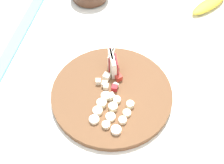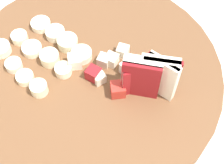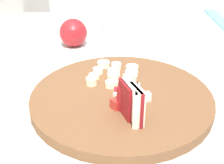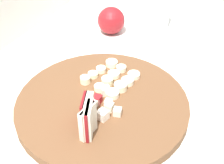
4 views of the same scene
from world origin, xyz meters
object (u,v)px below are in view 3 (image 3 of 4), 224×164
object	(u,v)px
apple_dice_pile	(127,96)
banana_slice_rows	(115,75)
apple_wedge_fan	(132,103)
small_jar	(113,15)
cutting_board	(121,98)
whole_apple	(73,33)

from	to	relation	value
apple_dice_pile	banana_slice_rows	world-z (taller)	apple_dice_pile
apple_wedge_fan	small_jar	bearing A→B (deg)	2.76
banana_slice_rows	small_jar	size ratio (longest dim) A/B	0.99
cutting_board	apple_dice_pile	size ratio (longest dim) A/B	3.80
small_jar	whole_apple	xyz separation A→B (m)	(-0.08, 0.12, -0.03)
banana_slice_rows	apple_dice_pile	bearing A→B (deg)	-167.46
cutting_board	small_jar	xyz separation A→B (m)	(0.39, 0.01, 0.06)
banana_slice_rows	whole_apple	distance (m)	0.27
apple_wedge_fan	banana_slice_rows	bearing A→B (deg)	9.20
apple_wedge_fan	apple_dice_pile	xyz separation A→B (m)	(0.06, 0.00, -0.02)
apple_wedge_fan	small_jar	size ratio (longest dim) A/B	0.50
banana_slice_rows	apple_wedge_fan	bearing A→B (deg)	-170.80
whole_apple	apple_dice_pile	bearing A→B (deg)	-157.80
apple_dice_pile	whole_apple	distance (m)	0.36
banana_slice_rows	whole_apple	size ratio (longest dim) A/B	1.70
small_jar	apple_wedge_fan	bearing A→B (deg)	-177.24
apple_dice_pile	whole_apple	world-z (taller)	whole_apple
apple_dice_pile	banana_slice_rows	distance (m)	0.10
apple_wedge_fan	apple_dice_pile	bearing A→B (deg)	4.02
banana_slice_rows	small_jar	bearing A→B (deg)	-0.38
apple_wedge_fan	small_jar	distance (m)	0.48
banana_slice_rows	whole_apple	xyz separation A→B (m)	(0.24, 0.12, 0.01)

